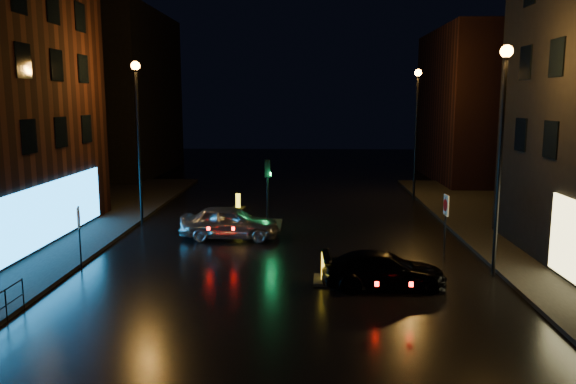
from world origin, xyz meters
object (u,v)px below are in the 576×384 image
object	(u,v)px
bollard_far	(238,206)
road_sign_left	(79,223)
bollard_near	(325,275)
dark_sedan	(384,270)
silver_hatchback	(230,222)
road_sign_right	(446,211)
traffic_signal	(268,216)

from	to	relation	value
bollard_far	road_sign_left	bearing A→B (deg)	-104.04
bollard_near	bollard_far	distance (m)	14.23
bollard_near	bollard_far	size ratio (longest dim) A/B	1.10
dark_sedan	bollard_far	bearing A→B (deg)	24.38
silver_hatchback	bollard_near	world-z (taller)	silver_hatchback
bollard_far	road_sign_right	size ratio (longest dim) A/B	0.44
bollard_near	traffic_signal	bearing A→B (deg)	109.01
dark_sedan	road_sign_right	bearing A→B (deg)	-38.99
silver_hatchback	bollard_far	xyz separation A→B (m)	(-0.50, 7.17, -0.58)
dark_sedan	road_sign_right	xyz separation A→B (m)	(3.04, 3.99, 1.33)
road_sign_right	road_sign_left	bearing A→B (deg)	6.95
silver_hatchback	dark_sedan	size ratio (longest dim) A/B	1.06
traffic_signal	silver_hatchback	distance (m)	3.19
silver_hatchback	bollard_near	xyz separation A→B (m)	(4.30, -6.22, -0.55)
silver_hatchback	road_sign_left	distance (m)	7.21
bollard_near	road_sign_right	distance (m)	6.35
silver_hatchback	dark_sedan	bearing A→B (deg)	-135.39
bollard_far	road_sign_right	bearing A→B (deg)	-38.61
silver_hatchback	bollard_near	distance (m)	7.58
traffic_signal	bollard_far	bearing A→B (deg)	115.38
dark_sedan	traffic_signal	bearing A→B (deg)	24.70
bollard_far	road_sign_left	world-z (taller)	road_sign_left
bollard_near	bollard_far	xyz separation A→B (m)	(-4.80, 13.39, -0.03)
traffic_signal	silver_hatchback	world-z (taller)	traffic_signal
silver_hatchback	dark_sedan	distance (m)	9.26
dark_sedan	road_sign_left	size ratio (longest dim) A/B	1.78
road_sign_left	road_sign_right	world-z (taller)	road_sign_right
dark_sedan	road_sign_left	xyz separation A→B (m)	(-11.42, 1.78, 1.19)
silver_hatchback	bollard_far	bearing A→B (deg)	5.60
bollard_near	road_sign_left	xyz separation A→B (m)	(-9.40, 1.23, 1.58)
silver_hatchback	road_sign_left	xyz separation A→B (m)	(-5.10, -4.99, 1.03)
dark_sedan	road_sign_left	bearing A→B (deg)	79.46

